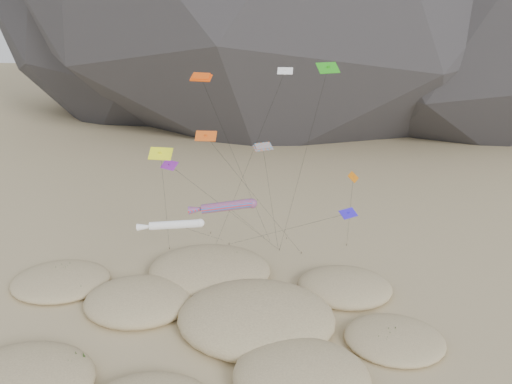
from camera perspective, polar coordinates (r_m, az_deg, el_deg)
ground at (r=53.05m, az=-4.35°, el=-17.75°), size 500.00×500.00×0.00m
dunes at (r=56.16m, az=-5.42°, el=-14.37°), size 50.97×36.14×4.27m
dune_grass at (r=55.87m, az=-4.56°, el=-14.45°), size 42.51×28.64×1.45m
kite_stakes at (r=73.00m, az=-0.16°, el=-5.98°), size 25.50×5.69×0.30m
rainbow_tube_kite at (r=58.09m, az=-3.62°, el=-1.65°), size 8.05×15.67×11.78m
white_tube_kite at (r=52.99m, az=-9.57°, el=-3.73°), size 7.13×20.06×11.99m
orange_parafoil at (r=53.54m, az=-6.12°, el=12.50°), size 7.80×15.51×26.27m
multi_parafoil at (r=56.81m, az=0.83°, el=5.01°), size 2.75×11.15×18.21m
delta_kites at (r=55.15m, az=-0.53°, el=5.50°), size 25.45×19.01×27.06m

